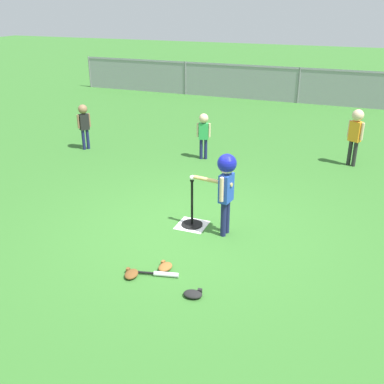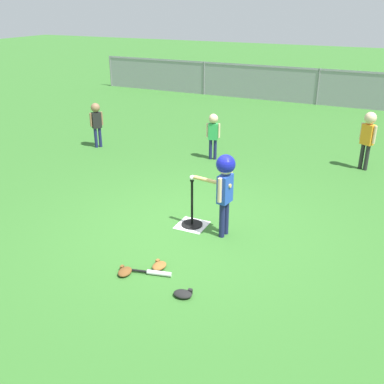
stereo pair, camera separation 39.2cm
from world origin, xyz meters
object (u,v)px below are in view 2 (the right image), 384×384
(baseball_on_tee, at_px, (192,178))
(glove_near_bats, at_px, (183,294))
(glove_by_plate, at_px, (159,266))
(glove_tossed_aside, at_px, (125,272))
(fielder_deep_center, at_px, (368,133))
(batting_tee, at_px, (192,218))
(spare_bat_silver, at_px, (154,273))
(batter_child, at_px, (225,179))
(fielder_deep_left, at_px, (96,119))
(fielder_near_right, at_px, (213,130))

(baseball_on_tee, xyz_separation_m, glove_near_bats, (0.66, -1.64, -0.74))
(glove_by_plate, xyz_separation_m, glove_tossed_aside, (-0.32, -0.30, 0.00))
(fielder_deep_center, relative_size, glove_tossed_aside, 4.93)
(batting_tee, relative_size, spare_bat_silver, 1.19)
(batter_child, bearing_deg, glove_by_plate, -109.80)
(batting_tee, xyz_separation_m, glove_tossed_aside, (-0.20, -1.54, -0.09))
(batter_child, distance_m, glove_by_plate, 1.49)
(glove_tossed_aside, bearing_deg, glove_near_bats, -6.60)
(baseball_on_tee, xyz_separation_m, glove_tossed_aside, (-0.20, -1.54, -0.74))
(glove_by_plate, bearing_deg, fielder_deep_center, 68.20)
(batting_tee, height_order, spare_bat_silver, batting_tee)
(fielder_deep_left, height_order, fielder_near_right, fielder_deep_left)
(fielder_near_right, bearing_deg, baseball_on_tee, -73.07)
(batter_child, relative_size, fielder_deep_left, 1.20)
(batter_child, height_order, glove_by_plate, batter_child)
(fielder_near_right, bearing_deg, glove_near_bats, -71.26)
(spare_bat_silver, distance_m, glove_tossed_aside, 0.37)
(fielder_near_right, height_order, glove_near_bats, fielder_near_right)
(glove_by_plate, bearing_deg, batter_child, 70.20)
(baseball_on_tee, xyz_separation_m, fielder_deep_center, (2.08, 3.67, -0.03))
(batter_child, bearing_deg, fielder_deep_left, 147.28)
(glove_near_bats, bearing_deg, glove_by_plate, 143.34)
(glove_tossed_aside, bearing_deg, fielder_near_right, 98.79)
(baseball_on_tee, height_order, fielder_deep_left, fielder_deep_left)
(baseball_on_tee, height_order, glove_near_bats, baseball_on_tee)
(batter_child, distance_m, fielder_near_right, 3.35)
(batter_child, relative_size, fielder_near_right, 1.25)
(glove_tossed_aside, bearing_deg, fielder_deep_center, 66.30)
(baseball_on_tee, relative_size, fielder_near_right, 0.08)
(spare_bat_silver, distance_m, glove_near_bats, 0.58)
(fielder_deep_center, relative_size, spare_bat_silver, 1.88)
(fielder_near_right, distance_m, glove_near_bats, 4.87)
(fielder_deep_center, xyz_separation_m, glove_by_plate, (-1.96, -4.91, -0.72))
(batting_tee, height_order, glove_by_plate, batting_tee)
(fielder_deep_center, xyz_separation_m, fielder_deep_left, (-5.71, -1.07, -0.09))
(batting_tee, xyz_separation_m, fielder_deep_center, (2.08, 3.67, 0.63))
(baseball_on_tee, bearing_deg, glove_by_plate, -84.44)
(baseball_on_tee, bearing_deg, fielder_deep_left, 144.38)
(fielder_deep_left, distance_m, spare_bat_silver, 5.52)
(glove_by_plate, distance_m, glove_tossed_aside, 0.44)
(glove_near_bats, distance_m, glove_tossed_aside, 0.87)
(fielder_deep_center, bearing_deg, glove_by_plate, -111.80)
(batting_tee, relative_size, fielder_near_right, 0.75)
(glove_by_plate, xyz_separation_m, glove_near_bats, (0.54, -0.40, 0.00))
(fielder_deep_center, distance_m, spare_bat_silver, 5.47)
(batter_child, xyz_separation_m, glove_near_bats, (0.12, -1.56, -0.84))
(baseball_on_tee, bearing_deg, fielder_near_right, 106.93)
(fielder_deep_left, distance_m, glove_by_plate, 5.39)
(batting_tee, bearing_deg, fielder_deep_left, 144.38)
(spare_bat_silver, relative_size, glove_near_bats, 2.62)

